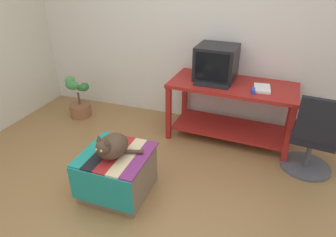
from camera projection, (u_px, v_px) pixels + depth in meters
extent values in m
plane|color=olive|center=(139.00, 217.00, 2.58)|extent=(14.00, 14.00, 0.00)
cube|color=silver|center=(202.00, 24.00, 3.68)|extent=(8.00, 0.10, 2.60)
cube|color=maroon|center=(169.00, 114.00, 3.59)|extent=(0.06, 0.06, 0.69)
cube|color=maroon|center=(288.00, 136.00, 3.13)|extent=(0.06, 0.06, 0.69)
cube|color=maroon|center=(290.00, 112.00, 3.62)|extent=(0.06, 0.06, 0.69)
cube|color=maroon|center=(185.00, 95.00, 4.08)|extent=(0.06, 0.06, 0.69)
cube|color=maroon|center=(228.00, 128.00, 3.70)|extent=(1.37, 0.64, 0.02)
cube|color=maroon|center=(233.00, 85.00, 3.43)|extent=(1.49, 0.75, 0.04)
cube|color=black|center=(215.00, 77.00, 3.58)|extent=(0.34, 0.33, 0.02)
cube|color=black|center=(216.00, 62.00, 3.49)|extent=(0.49, 0.47, 0.40)
cube|color=black|center=(212.00, 67.00, 3.30)|extent=(0.38, 0.03, 0.31)
cube|color=black|center=(212.00, 85.00, 3.36)|extent=(0.40, 0.15, 0.02)
cube|color=white|center=(262.00, 88.00, 3.26)|extent=(0.20, 0.27, 0.03)
cube|color=#7A664C|center=(118.00, 173.00, 2.79)|extent=(0.58, 0.56, 0.42)
cube|color=#1E897A|center=(100.00, 191.00, 2.51)|extent=(0.61, 0.01, 0.34)
cube|color=#1E897A|center=(93.00, 149.00, 2.76)|extent=(0.12, 0.61, 0.02)
cube|color=black|center=(104.00, 151.00, 2.72)|extent=(0.12, 0.61, 0.02)
cube|color=#AD2323|center=(116.00, 154.00, 2.68)|extent=(0.12, 0.61, 0.02)
cube|color=beige|center=(128.00, 157.00, 2.65)|extent=(0.12, 0.61, 0.02)
cube|color=#7A2D6B|center=(140.00, 159.00, 2.61)|extent=(0.12, 0.61, 0.02)
ellipsoid|color=#473323|center=(113.00, 146.00, 2.60)|extent=(0.29, 0.36, 0.21)
sphere|color=#473323|center=(104.00, 148.00, 2.48)|extent=(0.14, 0.14, 0.14)
cylinder|color=#473323|center=(129.00, 152.00, 2.66)|extent=(0.26, 0.11, 0.04)
cone|color=#473323|center=(99.00, 138.00, 2.45)|extent=(0.06, 0.06, 0.06)
cone|color=#473323|center=(106.00, 140.00, 2.42)|extent=(0.06, 0.06, 0.06)
sphere|color=#C6D151|center=(97.00, 149.00, 2.43)|extent=(0.02, 0.02, 0.02)
sphere|color=#C6D151|center=(101.00, 151.00, 2.41)|extent=(0.02, 0.02, 0.02)
cylinder|color=brown|center=(81.00, 110.00, 4.24)|extent=(0.29, 0.29, 0.18)
cylinder|color=brown|center=(79.00, 99.00, 4.15)|extent=(0.03, 0.03, 0.18)
ellipsoid|color=#2D7033|center=(81.00, 88.00, 4.02)|extent=(0.16, 0.11, 0.08)
ellipsoid|color=#2D7033|center=(84.00, 87.00, 4.23)|extent=(0.13, 0.16, 0.12)
ellipsoid|color=#4C8E42|center=(70.00, 80.00, 4.04)|extent=(0.13, 0.14, 0.10)
ellipsoid|color=#38843D|center=(72.00, 85.00, 3.89)|extent=(0.20, 0.12, 0.13)
cylinder|color=#4C4C51|center=(305.00, 166.00, 3.20)|extent=(0.52, 0.52, 0.03)
cylinder|color=#4C4C51|center=(309.00, 152.00, 3.11)|extent=(0.05, 0.05, 0.34)
cube|color=black|center=(313.00, 135.00, 3.02)|extent=(0.47, 0.47, 0.08)
cube|color=black|center=(319.00, 121.00, 2.74)|extent=(0.38, 0.11, 0.44)
cube|color=#2342B7|center=(253.00, 91.00, 3.18)|extent=(0.05, 0.11, 0.04)
cylinder|color=#2351B2|center=(268.00, 87.00, 3.32)|extent=(0.03, 0.14, 0.01)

